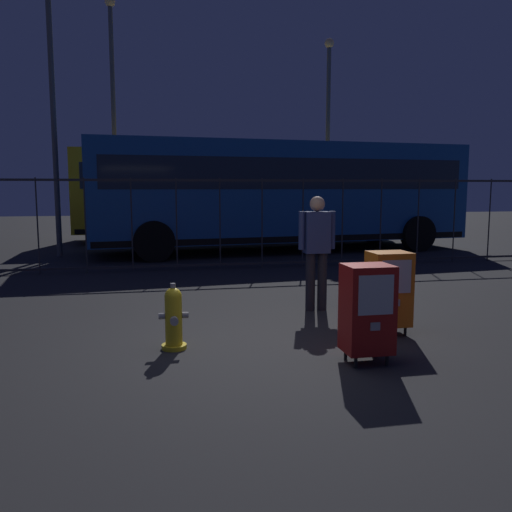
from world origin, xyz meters
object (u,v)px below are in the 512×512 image
object	(u,v)px
newspaper_box_secondary	(389,289)
newspaper_box_primary	(367,309)
street_light_far_right	(328,124)
bus_near	(280,190)
pedestrian	(317,246)
bus_far	(234,190)
fire_hydrant	(174,318)
street_light_far_left	(113,105)
street_light_near_left	(52,79)

from	to	relation	value
newspaper_box_secondary	newspaper_box_primary	bearing A→B (deg)	-125.51
street_light_far_right	bus_near	bearing A→B (deg)	-128.04
pedestrian	newspaper_box_primary	bearing A→B (deg)	-95.37
newspaper_box_primary	bus_far	world-z (taller)	bus_far
fire_hydrant	street_light_far_left	distance (m)	12.87
bus_far	street_light_far_left	bearing A→B (deg)	-176.63
pedestrian	street_light_far_left	bearing A→B (deg)	107.61
fire_hydrant	newspaper_box_primary	xyz separation A→B (m)	(1.92, -0.87, 0.22)
fire_hydrant	bus_far	xyz separation A→B (m)	(2.69, 12.42, 1.36)
fire_hydrant	bus_far	world-z (taller)	bus_far
fire_hydrant	newspaper_box_primary	size ratio (longest dim) A/B	0.73
pedestrian	street_light_near_left	xyz separation A→B (m)	(-4.68, 7.30, 3.57)
newspaper_box_primary	pedestrian	distance (m)	2.42
bus_far	street_light_far_left	distance (m)	4.77
street_light_near_left	street_light_far_right	bearing A→B (deg)	20.41
street_light_far_right	newspaper_box_primary	bearing A→B (deg)	-107.08
newspaper_box_primary	street_light_far_right	xyz separation A→B (m)	(3.94, 12.81, 3.36)
street_light_near_left	street_light_far_right	size ratio (longest dim) A/B	1.17
fire_hydrant	newspaper_box_secondary	bearing A→B (deg)	2.09
fire_hydrant	street_light_near_left	distance (m)	10.07
newspaper_box_primary	pedestrian	size ratio (longest dim) A/B	0.61
street_light_near_left	street_light_far_left	size ratio (longest dim) A/B	1.03
pedestrian	bus_far	xyz separation A→B (m)	(0.54, 10.91, 0.76)
fire_hydrant	street_light_near_left	xyz separation A→B (m)	(-2.54, 8.81, 4.17)
bus_near	street_light_far_left	distance (m)	6.32
pedestrian	newspaper_box_secondary	bearing A→B (deg)	-71.81
street_light_far_right	street_light_far_left	bearing A→B (deg)	178.30
bus_near	street_light_far_right	distance (m)	4.54
newspaper_box_secondary	street_light_far_right	world-z (taller)	street_light_far_right
newspaper_box_primary	street_light_far_right	size ratio (longest dim) A/B	0.15
newspaper_box_primary	bus_near	world-z (taller)	bus_near
street_light_far_left	newspaper_box_secondary	bearing A→B (deg)	-72.32
bus_far	newspaper_box_primary	bearing A→B (deg)	-93.97
newspaper_box_secondary	bus_far	bearing A→B (deg)	89.64
bus_near	street_light_near_left	size ratio (longest dim) A/B	1.36
bus_far	street_light_far_right	distance (m)	3.90
newspaper_box_secondary	street_light_near_left	xyz separation A→B (m)	(-5.15, 8.72, 3.95)
newspaper_box_primary	pedestrian	xyz separation A→B (m)	(0.22, 2.38, 0.38)
newspaper_box_secondary	bus_near	xyz separation A→B (m)	(0.81, 8.72, 1.14)
bus_near	street_light_far_right	world-z (taller)	street_light_far_right
bus_far	street_light_near_left	size ratio (longest dim) A/B	1.34
pedestrian	street_light_near_left	distance (m)	9.38
bus_far	street_light_far_right	xyz separation A→B (m)	(3.17, -0.49, 2.22)
newspaper_box_primary	bus_far	xyz separation A→B (m)	(0.77, 13.30, 1.14)
street_light_near_left	pedestrian	bearing A→B (deg)	-57.35
bus_near	street_light_far_left	size ratio (longest dim) A/B	1.39
pedestrian	street_light_far_right	xyz separation A→B (m)	(3.71, 10.42, 2.98)
bus_near	street_light_far_left	bearing A→B (deg)	138.82
pedestrian	street_light_far_left	world-z (taller)	street_light_far_left
street_light_near_left	street_light_far_right	xyz separation A→B (m)	(8.39, 3.12, -0.59)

